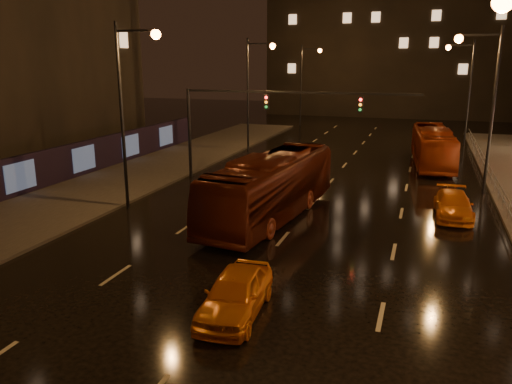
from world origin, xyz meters
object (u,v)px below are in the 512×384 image
(taxi_near, at_px, (236,293))
(taxi_far, at_px, (453,205))
(bus_red, at_px, (271,186))
(bus_curb, at_px, (433,147))

(taxi_near, distance_m, taxi_far, 15.32)
(bus_red, bearing_deg, bus_curb, 71.05)
(bus_curb, distance_m, taxi_near, 28.12)
(bus_red, relative_size, bus_curb, 1.11)
(taxi_near, relative_size, taxi_far, 0.96)
(bus_curb, bearing_deg, taxi_far, -90.41)
(bus_curb, xyz_separation_m, taxi_far, (1.09, -13.88, -0.86))
(bus_red, distance_m, taxi_near, 10.63)
(bus_curb, bearing_deg, bus_red, -120.03)
(bus_red, xyz_separation_m, taxi_far, (9.09, 3.17, -1.02))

